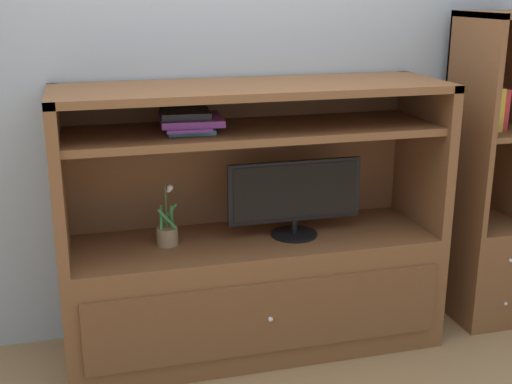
% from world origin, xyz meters
% --- Properties ---
extents(painted_rear_wall, '(6.00, 0.10, 2.80)m').
position_xyz_m(painted_rear_wall, '(0.00, 0.75, 1.40)').
color(painted_rear_wall, '#9EA8B2').
rests_on(painted_rear_wall, ground_plane).
extents(media_console, '(1.84, 0.61, 1.33)m').
position_xyz_m(media_console, '(0.00, 0.41, 0.44)').
color(media_console, brown).
rests_on(media_console, ground_plane).
extents(tv_monitor, '(0.67, 0.23, 0.38)m').
position_xyz_m(tv_monitor, '(0.20, 0.38, 0.79)').
color(tv_monitor, black).
rests_on(tv_monitor, media_console).
extents(potted_plant, '(0.11, 0.10, 0.30)m').
position_xyz_m(potted_plant, '(-0.42, 0.42, 0.64)').
color(potted_plant, '#8C7251').
rests_on(potted_plant, media_console).
extents(magazine_stack, '(0.30, 0.34, 0.10)m').
position_xyz_m(magazine_stack, '(-0.31, 0.40, 1.18)').
color(magazine_stack, teal).
rests_on(magazine_stack, media_console).
extents(bookshelf_tall, '(0.37, 0.48, 1.65)m').
position_xyz_m(bookshelf_tall, '(1.31, 0.41, 0.56)').
color(bookshelf_tall, brown).
rests_on(bookshelf_tall, ground_plane).
extents(upright_book_row, '(0.15, 0.17, 0.22)m').
position_xyz_m(upright_book_row, '(1.26, 0.40, 1.17)').
color(upright_book_row, '#338C4C').
rests_on(upright_book_row, bookshelf_tall).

